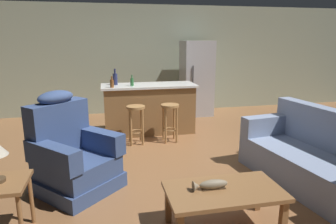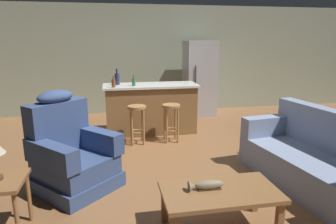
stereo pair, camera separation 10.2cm
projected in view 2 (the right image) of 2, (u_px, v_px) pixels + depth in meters
The scene contains 13 objects.
ground_plane at pixel (162, 157), 4.67m from camera, with size 12.00×12.00×0.00m.
back_wall at pixel (141, 60), 7.35m from camera, with size 12.00×0.05×2.60m.
coffee_table at pixel (220, 195), 2.82m from camera, with size 1.10×0.60×0.42m.
fish_figurine at pixel (206, 185), 2.81m from camera, with size 0.34×0.10×0.10m.
couch at pixel (316, 160), 3.69m from camera, with size 1.10×2.00×0.94m.
recliner_near_lamp at pixel (71, 155), 3.65m from camera, with size 1.19×1.19×1.20m.
kitchen_island at pixel (151, 108), 5.85m from camera, with size 1.80×0.70×0.95m.
bar_stool_left at pixel (137, 118), 5.19m from camera, with size 0.32×0.32×0.68m.
bar_stool_right at pixel (171, 116), 5.30m from camera, with size 0.32×0.32×0.68m.
refrigerator at pixel (199, 79), 7.14m from camera, with size 0.70×0.69×1.76m.
bottle_tall_green at pixel (114, 83), 5.37m from camera, with size 0.07×0.07×0.20m.
bottle_short_amber at pixel (117, 79), 5.68m from camera, with size 0.09×0.09×0.31m.
bottle_wine_dark at pixel (134, 82), 5.54m from camera, with size 0.06×0.06×0.20m.
Camera 2 is at (-0.72, -4.31, 1.80)m, focal length 32.00 mm.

